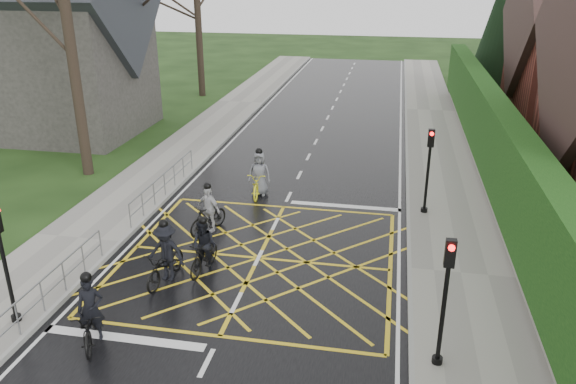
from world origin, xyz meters
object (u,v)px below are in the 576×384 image
(cyclist_back, at_px, (204,251))
(cyclist_front, at_px, (208,214))
(cyclist_mid, at_px, (166,259))
(cyclist_lead, at_px, (259,179))
(cyclist_rear, at_px, (91,320))

(cyclist_back, height_order, cyclist_front, cyclist_front)
(cyclist_mid, height_order, cyclist_front, cyclist_mid)
(cyclist_lead, bearing_deg, cyclist_back, -95.42)
(cyclist_mid, bearing_deg, cyclist_front, 94.85)
(cyclist_front, relative_size, cyclist_lead, 0.90)
(cyclist_back, relative_size, cyclist_front, 0.99)
(cyclist_lead, bearing_deg, cyclist_mid, -102.57)
(cyclist_back, xyz_separation_m, cyclist_front, (-0.70, 2.52, -0.00))
(cyclist_back, bearing_deg, cyclist_lead, 96.27)
(cyclist_rear, relative_size, cyclist_front, 1.11)
(cyclist_front, bearing_deg, cyclist_rear, -73.65)
(cyclist_rear, bearing_deg, cyclist_lead, 55.98)
(cyclist_back, distance_m, cyclist_lead, 6.01)
(cyclist_rear, distance_m, cyclist_front, 6.29)
(cyclist_rear, height_order, cyclist_mid, cyclist_mid)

